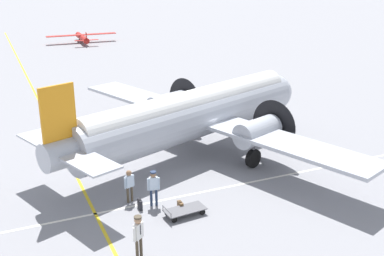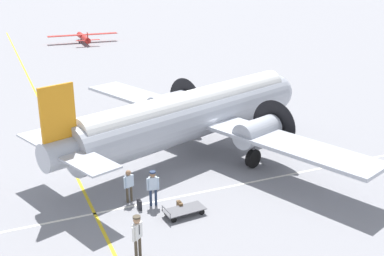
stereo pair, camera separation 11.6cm
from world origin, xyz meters
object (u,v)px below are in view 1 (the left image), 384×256
at_px(crew_foreground, 138,232).
at_px(suitcase_upright_spare, 180,206).
at_px(suitcase_near_door, 140,204).
at_px(baggage_cart, 185,210).
at_px(airliner_main, 197,113).
at_px(light_aircraft_distant, 82,37).
at_px(passenger_boarding, 129,183).
at_px(ramp_agent, 153,184).

height_order(crew_foreground, suitcase_upright_spare, crew_foreground).
height_order(suitcase_near_door, baggage_cart, baggage_cart).
bearing_deg(baggage_cart, airliner_main, 56.46).
bearing_deg(airliner_main, suitcase_upright_spare, -141.04).
height_order(airliner_main, baggage_cart, airliner_main).
distance_m(crew_foreground, light_aircraft_distant, 54.69).
relative_size(passenger_boarding, baggage_cart, 0.84).
xyz_separation_m(crew_foreground, light_aircraft_distant, (53.98, -8.75, -0.37)).
distance_m(suitcase_near_door, light_aircraft_distant, 50.73).
xyz_separation_m(baggage_cart, light_aircraft_distant, (51.61, -5.76, 0.54)).
bearing_deg(light_aircraft_distant, suitcase_near_door, 172.47).
bearing_deg(crew_foreground, light_aircraft_distant, -136.06).
bearing_deg(light_aircraft_distant, suitcase_upright_spare, 174.53).
relative_size(suitcase_near_door, light_aircraft_distant, 0.05).
height_order(crew_foreground, light_aircraft_distant, light_aircraft_distant).
bearing_deg(suitcase_near_door, light_aircraft_distant, -8.49).
relative_size(baggage_cart, light_aircraft_distant, 0.20).
height_order(suitcase_upright_spare, light_aircraft_distant, light_aircraft_distant).
relative_size(passenger_boarding, suitcase_upright_spare, 3.54).
relative_size(airliner_main, light_aircraft_distant, 2.22).
relative_size(airliner_main, passenger_boarding, 12.92).
relative_size(crew_foreground, suitcase_near_door, 3.53).
relative_size(passenger_boarding, suitcase_near_door, 3.21).
bearing_deg(suitcase_near_door, ramp_agent, -86.13).
bearing_deg(ramp_agent, light_aircraft_distant, 93.22).
xyz_separation_m(crew_foreground, suitcase_near_door, (3.81, -1.26, -0.93)).
xyz_separation_m(suitcase_near_door, baggage_cart, (-1.44, -1.73, 0.02)).
height_order(ramp_agent, suitcase_upright_spare, ramp_agent).
xyz_separation_m(airliner_main, ramp_agent, (-5.38, 4.74, -1.43)).
bearing_deg(suitcase_upright_spare, passenger_boarding, 47.51).
bearing_deg(baggage_cart, suitcase_upright_spare, 84.95).
height_order(passenger_boarding, ramp_agent, ramp_agent).
bearing_deg(baggage_cart, crew_foreground, -146.54).
bearing_deg(light_aircraft_distant, airliner_main, 178.38).
height_order(crew_foreground, suitcase_near_door, crew_foreground).
distance_m(passenger_boarding, ramp_agent, 1.28).
distance_m(ramp_agent, suitcase_near_door, 1.16).
bearing_deg(crew_foreground, ramp_agent, -154.15).
relative_size(airliner_main, crew_foreground, 11.75).
bearing_deg(crew_foreground, baggage_cart, -178.41).
relative_size(ramp_agent, baggage_cart, 0.90).
bearing_deg(airliner_main, light_aircraft_distant, 66.92).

